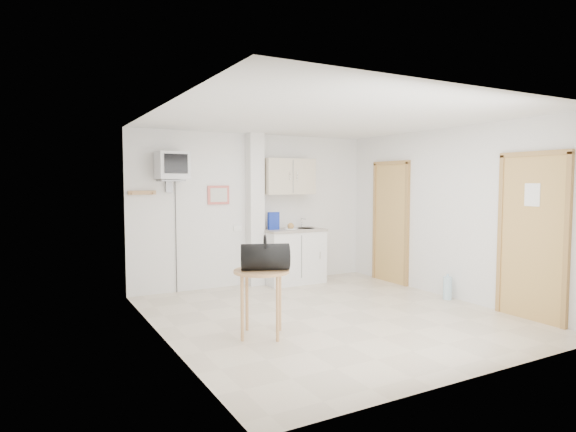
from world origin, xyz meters
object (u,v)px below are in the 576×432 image
duffel_bag (265,257)px  water_bottle (448,288)px  round_table (262,279)px  crt_television (172,166)px

duffel_bag → water_bottle: size_ratio=1.59×
duffel_bag → water_bottle: (3.06, 0.22, -0.72)m
round_table → water_bottle: size_ratio=1.97×
duffel_bag → round_table: bearing=164.6°
crt_television → duffel_bag: crt_television is taller
crt_television → duffel_bag: 2.61m
duffel_bag → water_bottle: 3.16m
round_table → duffel_bag: (0.03, -0.02, 0.25)m
duffel_bag → crt_television: bearing=120.5°
round_table → duffel_bag: duffel_bag is taller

